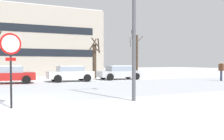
{
  "coord_description": "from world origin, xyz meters",
  "views": [
    {
      "loc": [
        -1.32,
        -11.22,
        1.63
      ],
      "look_at": [
        7.03,
        6.0,
        1.06
      ],
      "focal_mm": 40.51,
      "sensor_mm": 36.0,
      "label": 1
    }
  ],
  "objects_px": {
    "street_lamp": "(140,12)",
    "parked_car_white": "(70,73)",
    "stop_sign": "(11,56)",
    "parked_car_silver": "(120,72)",
    "parked_car_red": "(8,74)",
    "pedestrian_crossing": "(221,70)"
  },
  "relations": [
    {
      "from": "stop_sign",
      "to": "parked_car_white",
      "type": "xyz_separation_m",
      "value": [
        5.53,
        11.38,
        -1.18
      ]
    },
    {
      "from": "parked_car_red",
      "to": "stop_sign",
      "type": "bearing_deg",
      "value": -92.74
    },
    {
      "from": "stop_sign",
      "to": "parked_car_silver",
      "type": "xyz_separation_m",
      "value": [
        10.51,
        11.78,
        -1.18
      ]
    },
    {
      "from": "stop_sign",
      "to": "parked_car_white",
      "type": "distance_m",
      "value": 12.71
    },
    {
      "from": "parked_car_red",
      "to": "parked_car_white",
      "type": "height_order",
      "value": "parked_car_red"
    },
    {
      "from": "stop_sign",
      "to": "street_lamp",
      "type": "distance_m",
      "value": 5.49
    },
    {
      "from": "parked_car_white",
      "to": "pedestrian_crossing",
      "type": "xyz_separation_m",
      "value": [
        12.23,
        -5.18,
        0.31
      ]
    },
    {
      "from": "stop_sign",
      "to": "street_lamp",
      "type": "xyz_separation_m",
      "value": [
        5.13,
        -0.4,
        1.92
      ]
    },
    {
      "from": "parked_car_silver",
      "to": "pedestrian_crossing",
      "type": "xyz_separation_m",
      "value": [
        7.25,
        -5.57,
        0.32
      ]
    },
    {
      "from": "stop_sign",
      "to": "pedestrian_crossing",
      "type": "xyz_separation_m",
      "value": [
        17.76,
        6.21,
        -0.87
      ]
    },
    {
      "from": "parked_car_silver",
      "to": "pedestrian_crossing",
      "type": "distance_m",
      "value": 9.15
    },
    {
      "from": "stop_sign",
      "to": "street_lamp",
      "type": "height_order",
      "value": "street_lamp"
    },
    {
      "from": "stop_sign",
      "to": "parked_car_red",
      "type": "distance_m",
      "value": 11.48
    },
    {
      "from": "stop_sign",
      "to": "parked_car_white",
      "type": "bearing_deg",
      "value": 64.09
    },
    {
      "from": "stop_sign",
      "to": "parked_car_silver",
      "type": "height_order",
      "value": "stop_sign"
    },
    {
      "from": "street_lamp",
      "to": "parked_car_red",
      "type": "xyz_separation_m",
      "value": [
        -4.58,
        11.81,
        -3.08
      ]
    },
    {
      "from": "parked_car_silver",
      "to": "parked_car_red",
      "type": "bearing_deg",
      "value": -177.89
    },
    {
      "from": "parked_car_white",
      "to": "pedestrian_crossing",
      "type": "bearing_deg",
      "value": -22.94
    },
    {
      "from": "parked_car_white",
      "to": "parked_car_silver",
      "type": "height_order",
      "value": "parked_car_white"
    },
    {
      "from": "street_lamp",
      "to": "parked_car_red",
      "type": "distance_m",
      "value": 13.03
    },
    {
      "from": "street_lamp",
      "to": "parked_car_silver",
      "type": "height_order",
      "value": "street_lamp"
    },
    {
      "from": "street_lamp",
      "to": "parked_car_white",
      "type": "relative_size",
      "value": 1.61
    }
  ]
}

